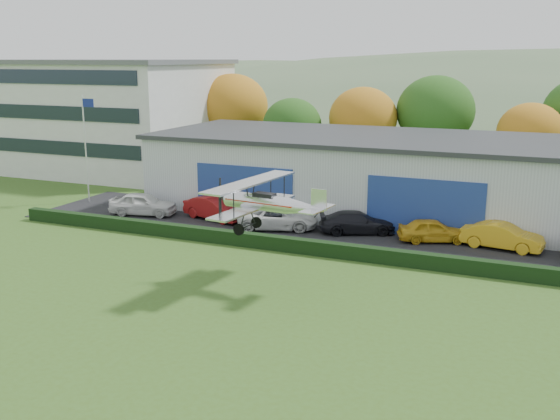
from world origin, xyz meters
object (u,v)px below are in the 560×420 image
at_px(car_4, 433,230).
at_px(car_5, 502,236).
at_px(biplane, 266,201).
at_px(office_block, 107,115).
at_px(flagpole, 86,139).
at_px(car_0, 143,204).
at_px(hangar, 442,178).
at_px(car_1, 216,208).
at_px(car_3, 357,222).
at_px(car_2, 278,218).

distance_m(car_4, car_5, 3.86).
relative_size(car_4, biplane, 0.61).
relative_size(office_block, flagpole, 2.57).
bearing_deg(car_5, office_block, 78.36).
bearing_deg(car_0, car_4, -99.97).
xyz_separation_m(hangar, car_0, (-18.78, -7.93, -1.83)).
relative_size(car_0, biplane, 0.69).
distance_m(hangar, car_5, 8.32).
height_order(hangar, car_4, hangar).
distance_m(car_1, car_3, 9.66).
height_order(car_1, car_5, car_1).
relative_size(car_2, biplane, 0.76).
relative_size(car_0, car_1, 0.97).
height_order(office_block, car_5, office_block).
height_order(car_2, biplane, biplane).
distance_m(car_3, car_4, 4.63).
height_order(office_block, car_1, office_block).
distance_m(hangar, flagpole, 25.68).
relative_size(office_block, car_4, 5.13).
bearing_deg(hangar, car_3, -120.41).
height_order(office_block, flagpole, office_block).
relative_size(car_1, car_5, 1.05).
distance_m(flagpole, car_1, 12.03).
height_order(office_block, biplane, office_block).
xyz_separation_m(office_block, car_4, (33.69, -13.83, -4.48)).
bearing_deg(biplane, flagpole, 157.03).
bearing_deg(car_4, hangar, -15.70).
distance_m(car_0, car_2, 9.95).
xyz_separation_m(flagpole, car_4, (25.58, -0.83, -4.05)).
relative_size(car_0, car_4, 1.14).
distance_m(car_2, car_5, 13.42).
height_order(car_1, car_3, car_1).
relative_size(hangar, car_1, 8.65).
bearing_deg(biplane, car_2, 117.18).
height_order(car_4, car_5, car_5).
height_order(car_0, car_5, car_0).
bearing_deg(hangar, flagpole, -166.49).
bearing_deg(car_1, office_block, 69.74).
bearing_deg(car_3, car_4, -115.54).
distance_m(office_block, biplane, 36.86).
relative_size(office_block, car_5, 4.61).
bearing_deg(car_5, hangar, 42.57).
relative_size(hangar, car_5, 9.08).
relative_size(car_2, car_5, 1.12).
height_order(car_0, car_3, car_0).
height_order(flagpole, car_2, flagpole).
relative_size(office_block, biplane, 3.13).
distance_m(office_block, car_1, 24.40).
height_order(car_0, car_1, car_0).
bearing_deg(office_block, car_1, -36.00).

